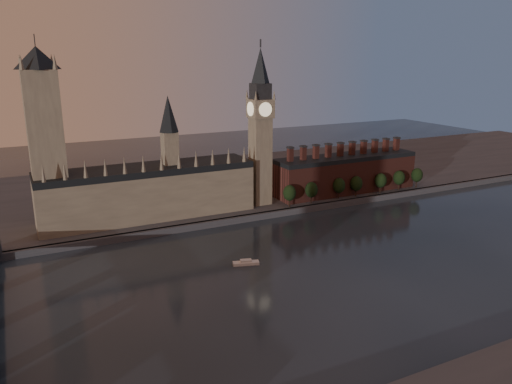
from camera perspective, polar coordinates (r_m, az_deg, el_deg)
ground at (r=248.13m, az=10.09°, el=-8.96°), size 900.00×900.00×0.00m
north_bank at (r=396.18m, az=-5.28°, el=0.78°), size 900.00×182.00×4.00m
palace_of_westminster at (r=314.09m, az=-12.12°, el=0.33°), size 130.00×30.30×74.00m
victoria_tower at (r=298.49m, az=-22.95°, el=6.04°), size 24.00×24.00×108.00m
big_ben at (r=328.41m, az=0.50°, el=7.59°), size 15.00×15.00×107.00m
chimney_block at (r=372.03m, az=10.14°, el=2.16°), size 110.00×25.00×37.00m
embankment_tree_0 at (r=329.85m, az=3.85°, el=-0.11°), size 8.60×8.60×14.88m
embankment_tree_1 at (r=338.86m, az=6.35°, el=0.25°), size 8.60×8.60×14.88m
embankment_tree_2 at (r=352.72m, az=9.47°, el=0.74°), size 8.60×8.60×14.88m
embankment_tree_3 at (r=360.31m, az=11.40°, el=0.95°), size 8.60×8.60×14.88m
embankment_tree_4 at (r=373.13m, az=14.07°, el=1.28°), size 8.60×8.60×14.88m
embankment_tree_5 at (r=385.09m, az=16.04°, el=1.58°), size 8.60×8.60×14.88m
embankment_tree_6 at (r=397.71m, az=17.92°, el=1.85°), size 8.60×8.60×14.88m
river_boat at (r=252.00m, az=-1.15°, el=-8.07°), size 13.62×7.39×2.62m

